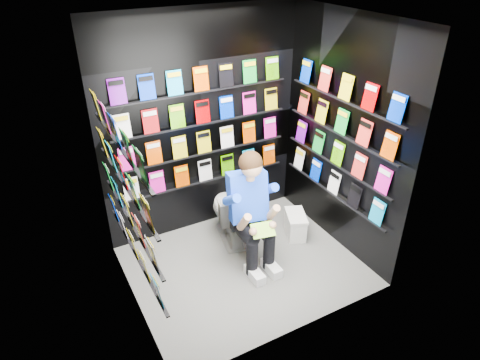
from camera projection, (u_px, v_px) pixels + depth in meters
floor at (244, 266)px, 4.75m from camera, size 2.40×2.40×0.00m
ceiling at (246, 19)px, 3.46m from camera, size 2.40×2.40×0.00m
wall_back at (202, 127)px, 4.87m from camera, size 2.40×0.04×2.60m
wall_front at (307, 213)px, 3.34m from camera, size 2.40×0.04×2.60m
wall_left at (121, 193)px, 3.61m from camera, size 0.04×2.00×2.60m
wall_right at (342, 138)px, 4.60m from camera, size 0.04×2.00×2.60m
comics_back at (203, 127)px, 4.84m from camera, size 2.10×0.06×1.37m
comics_left at (124, 192)px, 3.62m from camera, size 0.06×1.70×1.37m
comics_right at (340, 138)px, 4.59m from camera, size 0.06×1.70×1.37m
toilet at (230, 212)px, 5.02m from camera, size 0.56×0.82×0.73m
longbox at (295, 226)px, 5.18m from camera, size 0.33×0.41×0.27m
longbox_lid at (296, 215)px, 5.11m from camera, size 0.35×0.44×0.03m
reader at (246, 197)px, 4.52m from camera, size 0.70×0.90×1.48m
held_comic at (263, 230)px, 4.36m from camera, size 0.26×0.19×0.10m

